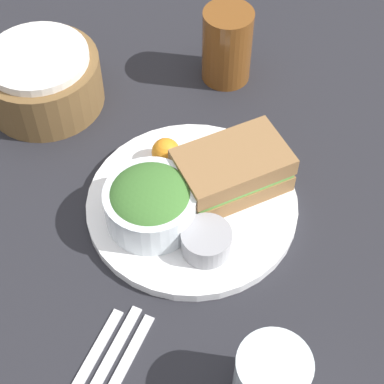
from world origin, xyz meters
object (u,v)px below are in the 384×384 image
(sandwich, at_px, (232,170))
(knife, at_px, (102,372))
(drink_glass, at_px, (227,46))
(water_glass, at_px, (271,380))
(dressing_cup, at_px, (206,241))
(salad_bowl, at_px, (151,202))
(bread_basket, at_px, (41,80))
(spoon, at_px, (88,366))
(fork, at_px, (117,378))
(plate, at_px, (192,205))

(sandwich, distance_m, knife, 0.29)
(drink_glass, height_order, water_glass, drink_glass)
(water_glass, bearing_deg, dressing_cup, 61.95)
(salad_bowl, relative_size, drink_glass, 1.00)
(drink_glass, distance_m, bread_basket, 0.27)
(spoon, bearing_deg, fork, 90.00)
(sandwich, distance_m, salad_bowl, 0.11)
(spoon, bearing_deg, dressing_cup, 161.41)
(sandwich, xyz_separation_m, bread_basket, (-0.06, 0.31, -0.00))
(drink_glass, xyz_separation_m, spoon, (-0.45, -0.19, -0.06))
(fork, bearing_deg, salad_bowl, -164.80)
(plate, bearing_deg, dressing_cup, -123.73)
(sandwich, bearing_deg, spoon, -171.67)
(dressing_cup, distance_m, bread_basket, 0.35)
(salad_bowl, xyz_separation_m, knife, (-0.18, -0.10, -0.04))
(drink_glass, bearing_deg, water_glass, -134.22)
(sandwich, bearing_deg, plate, 161.29)
(sandwich, bearing_deg, drink_glass, 42.48)
(dressing_cup, xyz_separation_m, water_glass, (-0.09, -0.17, 0.01))
(fork, relative_size, water_glass, 1.81)
(bread_basket, bearing_deg, salad_bowl, -100.51)
(bread_basket, distance_m, fork, 0.45)
(sandwich, height_order, bread_basket, bread_basket)
(spoon, bearing_deg, bread_basket, -142.25)
(knife, bearing_deg, plate, 180.00)
(sandwich, height_order, drink_glass, drink_glass)
(dressing_cup, relative_size, spoon, 0.43)
(drink_glass, distance_m, knife, 0.50)
(salad_bowl, bearing_deg, bread_basket, 79.49)
(drink_glass, bearing_deg, plate, -148.94)
(dressing_cup, bearing_deg, water_glass, -118.05)
(fork, bearing_deg, bread_basket, -138.57)
(dressing_cup, xyz_separation_m, drink_glass, (0.26, 0.19, 0.03))
(dressing_cup, relative_size, knife, 0.36)
(dressing_cup, relative_size, drink_glass, 0.53)
(drink_glass, xyz_separation_m, fork, (-0.44, -0.23, -0.06))
(salad_bowl, distance_m, knife, 0.21)
(drink_glass, height_order, spoon, drink_glass)
(dressing_cup, height_order, drink_glass, drink_glass)
(bread_basket, distance_m, spoon, 0.42)
(sandwich, relative_size, knife, 0.95)
(knife, bearing_deg, salad_bowl, -169.75)
(salad_bowl, bearing_deg, water_glass, -107.12)
(sandwich, relative_size, dressing_cup, 2.61)
(fork, xyz_separation_m, knife, (-0.01, 0.02, 0.00))
(plate, bearing_deg, fork, -156.88)
(bread_basket, bearing_deg, sandwich, -79.52)
(knife, bearing_deg, bread_basket, -140.36)
(sandwich, height_order, dressing_cup, sandwich)
(plate, height_order, sandwich, sandwich)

